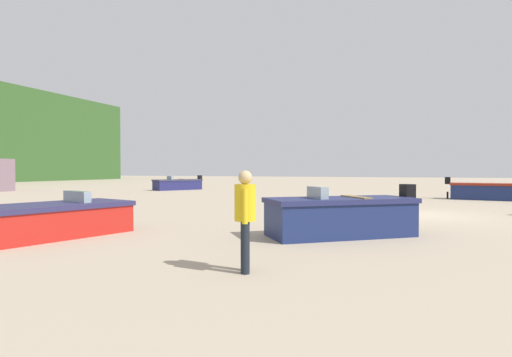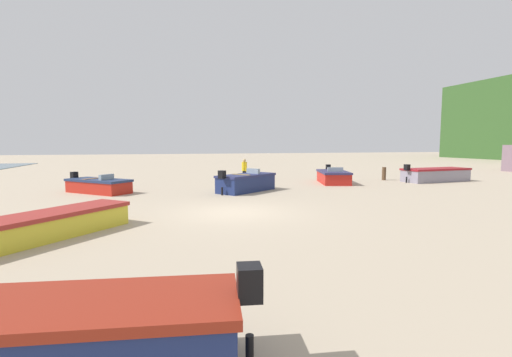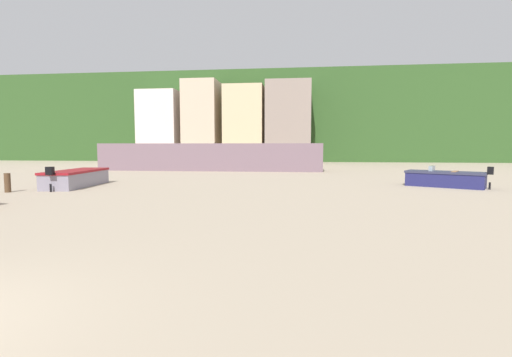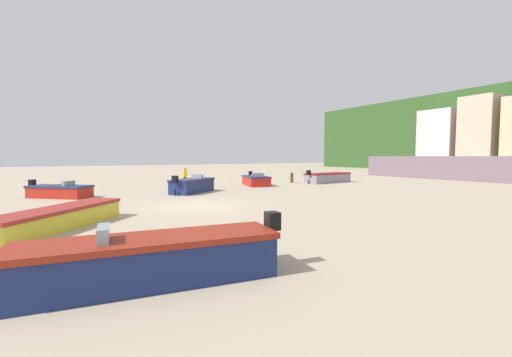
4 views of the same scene
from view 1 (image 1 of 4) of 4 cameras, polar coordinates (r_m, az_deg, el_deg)
ground_plane at (r=15.85m, az=21.87°, el=-4.77°), size 160.00×160.00×0.00m
boat_navy_1 at (r=10.16m, az=11.88°, el=-5.25°), size 3.31×3.75×1.26m
boat_navy_2 at (r=25.29m, az=31.26°, el=-1.60°), size 1.99×5.22×1.23m
boat_red_4 at (r=11.06m, az=-26.70°, el=-5.19°), size 3.91×2.63×1.13m
boat_navy_6 at (r=33.62m, az=-10.99°, el=-0.83°), size 4.13×3.17×1.18m
beach_walker_foreground at (r=6.41m, az=-1.54°, el=-4.81°), size 0.53×0.44×1.62m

